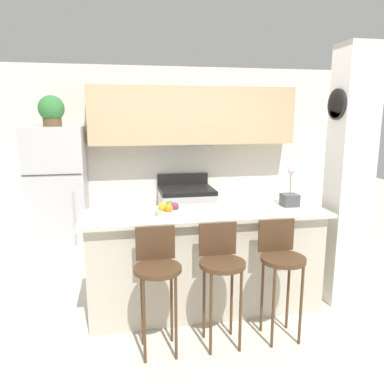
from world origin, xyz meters
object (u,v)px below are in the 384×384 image
object	(u,v)px
bar_stool_left	(157,270)
bar_stool_mid	(221,265)
stove_range	(187,220)
orchid_vase	(290,197)
potted_plant_on_fridge	(51,110)
fruit_bowl	(169,210)
bar_stool_right	(281,261)
refrigerator	(58,195)

from	to	relation	value
bar_stool_left	bar_stool_mid	world-z (taller)	same
stove_range	orchid_vase	bearing A→B (deg)	-64.02
stove_range	potted_plant_on_fridge	size ratio (longest dim) A/B	2.82
bar_stool_mid	fruit_bowl	xyz separation A→B (m)	(-0.36, 0.50, 0.36)
bar_stool_right	orchid_vase	size ratio (longest dim) A/B	2.60
refrigerator	fruit_bowl	distance (m)	2.09
bar_stool_mid	orchid_vase	xyz separation A→B (m)	(0.87, 0.62, 0.40)
potted_plant_on_fridge	fruit_bowl	xyz separation A→B (m)	(1.22, -1.69, -0.90)
stove_range	potted_plant_on_fridge	bearing A→B (deg)	-179.95
stove_range	fruit_bowl	distance (m)	1.85
bar_stool_right	potted_plant_on_fridge	distance (m)	3.29
bar_stool_right	potted_plant_on_fridge	xyz separation A→B (m)	(-2.11, 2.19, 1.26)
refrigerator	potted_plant_on_fridge	distance (m)	1.08
refrigerator	orchid_vase	size ratio (longest dim) A/B	4.49
bar_stool_left	bar_stool_right	world-z (taller)	same
stove_range	potted_plant_on_fridge	xyz separation A→B (m)	(-1.69, -0.00, 1.49)
potted_plant_on_fridge	bar_stool_right	bearing A→B (deg)	-46.13
stove_range	orchid_vase	size ratio (longest dim) A/B	2.74
bar_stool_mid	bar_stool_left	bearing A→B (deg)	180.00
fruit_bowl	bar_stool_mid	bearing A→B (deg)	-54.11
bar_stool_left	fruit_bowl	size ratio (longest dim) A/B	4.10
stove_range	fruit_bowl	bearing A→B (deg)	-105.43
orchid_vase	refrigerator	bearing A→B (deg)	147.39
orchid_vase	bar_stool_left	bearing A→B (deg)	-156.12
stove_range	bar_stool_left	world-z (taller)	stove_range
bar_stool_left	bar_stool_mid	distance (m)	0.52
bar_stool_left	orchid_vase	xyz separation A→B (m)	(1.40, 0.62, 0.40)
bar_stool_left	potted_plant_on_fridge	distance (m)	2.74
stove_range	bar_stool_left	bearing A→B (deg)	-106.03
refrigerator	orchid_vase	bearing A→B (deg)	-32.61
fruit_bowl	stove_range	bearing A→B (deg)	74.57
fruit_bowl	refrigerator	bearing A→B (deg)	125.84
bar_stool_right	fruit_bowl	bearing A→B (deg)	150.58
stove_range	fruit_bowl	world-z (taller)	fruit_bowl
refrigerator	stove_range	world-z (taller)	refrigerator
stove_range	orchid_vase	world-z (taller)	orchid_vase
stove_range	bar_stool_right	bearing A→B (deg)	-79.26
bar_stool_mid	bar_stool_right	size ratio (longest dim) A/B	1.00
refrigerator	fruit_bowl	xyz separation A→B (m)	(1.22, -1.69, 0.17)
bar_stool_left	potted_plant_on_fridge	bearing A→B (deg)	115.82
refrigerator	fruit_bowl	bearing A→B (deg)	-54.16
refrigerator	potted_plant_on_fridge	size ratio (longest dim) A/B	4.63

